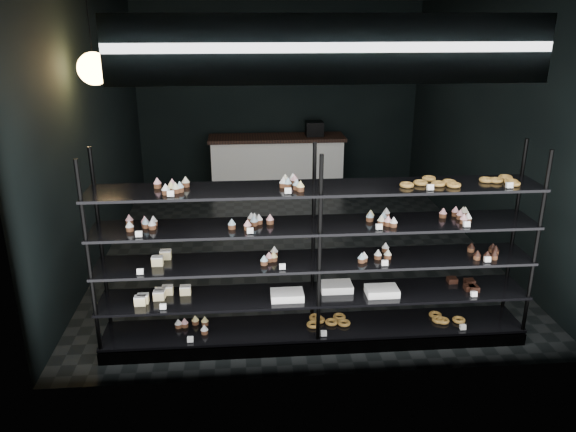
{
  "coord_description": "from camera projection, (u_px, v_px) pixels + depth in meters",
  "views": [
    {
      "loc": [
        -0.67,
        -7.12,
        3.0
      ],
      "look_at": [
        -0.24,
        -1.9,
        1.1
      ],
      "focal_mm": 35.0,
      "sensor_mm": 36.0,
      "label": 1
    }
  ],
  "objects": [
    {
      "name": "signage",
      "position": [
        332.0,
        49.0,
        4.07
      ],
      "size": [
        3.3,
        0.05,
        0.5
      ],
      "color": "#0E1746",
      "rests_on": "room"
    },
    {
      "name": "room",
      "position": [
        294.0,
        129.0,
        7.2
      ],
      "size": [
        5.01,
        6.01,
        3.2
      ],
      "color": "black",
      "rests_on": "ground"
    },
    {
      "name": "service_counter",
      "position": [
        277.0,
        163.0,
        9.91
      ],
      "size": [
        2.36,
        0.65,
        1.23
      ],
      "color": "white",
      "rests_on": "room"
    },
    {
      "name": "display_shelf",
      "position": [
        314.0,
        283.0,
        5.23
      ],
      "size": [
        4.0,
        0.5,
        1.91
      ],
      "color": "black",
      "rests_on": "room"
    },
    {
      "name": "pendant_lamp",
      "position": [
        94.0,
        69.0,
        5.87
      ],
      "size": [
        0.34,
        0.34,
        0.9
      ],
      "color": "black",
      "rests_on": "room"
    }
  ]
}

